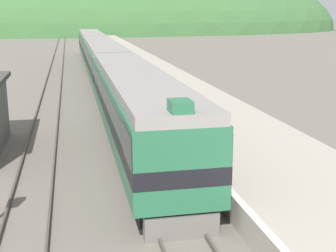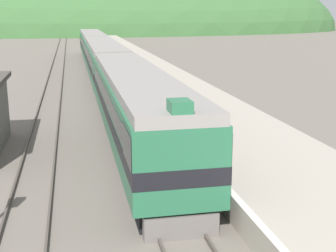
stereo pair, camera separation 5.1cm
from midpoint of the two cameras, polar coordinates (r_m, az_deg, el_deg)
track_main at (r=65.81m, az=-9.19°, el=7.90°), size 1.52×180.00×0.16m
track_siding at (r=65.76m, az=-13.33°, el=7.70°), size 1.52×180.00×0.16m
platform at (r=46.50m, az=-1.94°, el=6.14°), size 6.10×140.00×0.96m
distant_hills at (r=163.29m, az=-10.95°, el=11.27°), size 183.89×82.75×53.28m
express_train_lead_car at (r=23.17m, az=-4.03°, el=2.35°), size 3.00×20.53×4.23m
carriage_second at (r=44.98m, az=-7.94°, el=7.84°), size 2.99×21.51×3.87m
carriage_third at (r=67.25m, az=-9.32°, el=9.75°), size 2.99×21.51×3.87m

